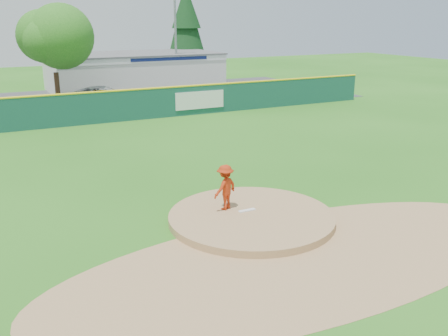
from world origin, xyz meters
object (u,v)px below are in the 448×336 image
pool_building_grp (134,71)px  conifer_tree (186,26)px  pitcher (225,187)px  van (104,95)px  light_pole_right (175,28)px  deciduous_tree (53,45)px

pool_building_grp → conifer_tree: conifer_tree is taller
pitcher → pool_building_grp: pool_building_grp is taller
van → light_pole_right: light_pole_right is taller
pitcher → conifer_tree: (13.56, 35.19, 4.52)m
pitcher → light_pole_right: bearing=-132.2°
conifer_tree → light_pole_right: bearing=-119.7°
pitcher → light_pole_right: light_pole_right is taller
van → light_pole_right: (7.50, 3.55, 4.86)m
pitcher → van: bearing=-118.2°
light_pole_right → pool_building_grp: bearing=135.1°
van → pool_building_grp: pool_building_grp is taller
pitcher → light_pole_right: (9.56, 28.19, 4.52)m
conifer_tree → pitcher: bearing=-111.1°
deciduous_tree → van: bearing=7.4°
van → conifer_tree: (11.50, 10.55, 4.86)m
van → pool_building_grp: 8.00m
deciduous_tree → conifer_tree: 18.63m
van → deciduous_tree: bearing=122.2°
pool_building_grp → deciduous_tree: bearing=-138.8°
van → pool_building_grp: bearing=-9.7°
van → light_pole_right: size_ratio=0.48×
pitcher → conifer_tree: size_ratio=0.16×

